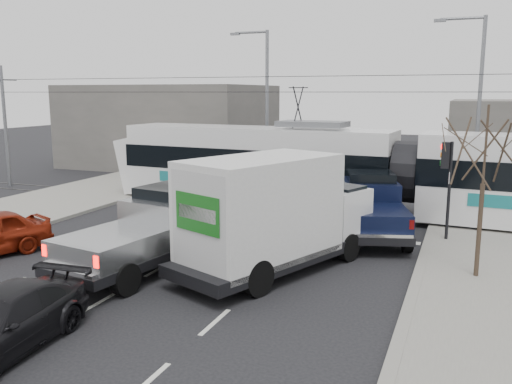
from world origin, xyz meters
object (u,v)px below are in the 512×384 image
(tram, at_px, (406,174))
(dark_car, at_px, (0,323))
(street_lamp_far, at_px, (264,99))
(bare_tree, at_px, (485,153))
(traffic_signal, at_px, (447,169))
(silver_pickup, at_px, (158,228))
(street_lamp_near, at_px, (475,100))
(box_truck, at_px, (275,215))
(navy_pickup, at_px, (372,206))
(green_car, at_px, (200,230))

(tram, relative_size, dark_car, 6.19)
(tram, bearing_deg, street_lamp_far, 148.85)
(bare_tree, distance_m, tram, 8.06)
(bare_tree, bearing_deg, traffic_signal, 105.76)
(traffic_signal, height_order, dark_car, traffic_signal)
(tram, height_order, silver_pickup, tram)
(silver_pickup, bearing_deg, street_lamp_near, 65.42)
(box_truck, distance_m, navy_pickup, 5.79)
(dark_car, bearing_deg, bare_tree, 38.53)
(traffic_signal, bearing_deg, navy_pickup, 179.25)
(green_car, bearing_deg, bare_tree, -4.87)
(street_lamp_near, distance_m, box_truck, 14.38)
(street_lamp_far, xyz_separation_m, box_truck, (5.94, -14.84, -3.33))
(bare_tree, xyz_separation_m, tram, (-2.89, 7.31, -1.77))
(street_lamp_far, bearing_deg, box_truck, -68.16)
(bare_tree, xyz_separation_m, traffic_signal, (-1.13, 4.00, -1.05))
(box_truck, relative_size, navy_pickup, 1.27)
(traffic_signal, xyz_separation_m, silver_pickup, (-8.41, -6.08, -1.53))
(street_lamp_near, relative_size, box_truck, 1.18)
(tram, distance_m, dark_car, 17.24)
(box_truck, xyz_separation_m, dark_car, (-3.65, -7.21, -1.13))
(box_truck, bearing_deg, tram, 93.40)
(traffic_signal, distance_m, dark_car, 15.22)
(traffic_signal, bearing_deg, street_lamp_near, 83.59)
(dark_car, bearing_deg, navy_pickup, 62.04)
(silver_pickup, xyz_separation_m, dark_car, (0.05, -6.47, -0.56))
(traffic_signal, distance_m, green_car, 9.17)
(navy_pickup, bearing_deg, dark_car, -131.37)
(tram, xyz_separation_m, dark_car, (-6.60, -15.86, -1.36))
(street_lamp_near, relative_size, green_car, 1.87)
(street_lamp_far, bearing_deg, bare_tree, -48.88)
(street_lamp_near, height_order, tram, street_lamp_near)
(street_lamp_near, bearing_deg, box_truck, -113.40)
(street_lamp_near, distance_m, green_car, 15.13)
(traffic_signal, relative_size, green_car, 0.75)
(street_lamp_far, height_order, tram, street_lamp_far)
(silver_pickup, height_order, navy_pickup, silver_pickup)
(green_car, relative_size, dark_car, 1.07)
(street_lamp_near, xyz_separation_m, green_car, (-8.87, -11.43, -4.44))
(traffic_signal, relative_size, box_truck, 0.47)
(traffic_signal, distance_m, street_lamp_far, 14.47)
(street_lamp_far, xyz_separation_m, navy_pickup, (8.02, -9.47, -3.94))
(street_lamp_near, xyz_separation_m, street_lamp_far, (-11.50, 2.00, 0.00))
(box_truck, bearing_deg, street_lamp_far, 134.09)
(navy_pickup, bearing_deg, traffic_signal, -17.66)
(silver_pickup, bearing_deg, traffic_signal, 45.55)
(street_lamp_far, distance_m, green_car, 14.39)
(traffic_signal, relative_size, dark_car, 0.79)
(street_lamp_near, relative_size, navy_pickup, 1.50)
(traffic_signal, relative_size, silver_pickup, 0.51)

